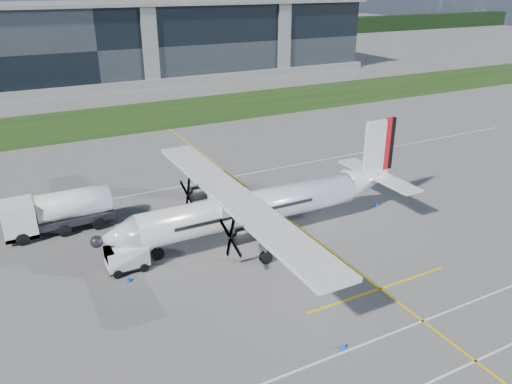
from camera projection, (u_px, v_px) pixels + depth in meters
The scene contains 14 objects.
ground at pixel (147, 130), 70.55m from camera, with size 400.00×400.00×0.00m, color #63605E.
grass_strip at pixel (132, 117), 77.07m from camera, with size 400.00×18.00×0.04m, color #1B370F.
terminal_building at pixel (87, 45), 100.22m from camera, with size 120.00×20.00×15.00m, color black.
tree_line at pixel (52, 40), 150.90m from camera, with size 400.00×6.00×6.00m, color black.
yellow_taxiway_centerline at pixel (268, 204), 47.37m from camera, with size 0.20×70.00×0.01m, color yellow.
white_lane_line at pixel (436, 379), 26.53m from camera, with size 90.00×0.15×0.01m, color white.
turboprop_aircraft at pixel (262, 187), 40.16m from camera, with size 26.94×27.94×8.38m, color white, non-canonical shape.
fuel_tanker_truck at pixel (50, 214), 41.42m from camera, with size 9.14×2.97×3.43m, color silver, non-canonical shape.
baggage_tug at pixel (127, 258), 36.28m from camera, with size 3.17×1.90×1.90m, color white, non-canonical shape.
ground_crew_person at pixel (119, 256), 36.38m from camera, with size 0.81×0.58×2.00m, color #F25907.
safety_cone_nose_stbd at pixel (110, 260), 37.32m from camera, with size 0.36×0.36×0.50m, color #0E4BF9.
safety_cone_nose_port at pixel (128, 278), 35.09m from camera, with size 0.36×0.36×0.50m, color #0E4BF9.
safety_cone_portwing at pixel (343, 345), 28.66m from camera, with size 0.36×0.36×0.50m, color #0E4BF9.
safety_cone_tail at pixel (377, 204), 46.76m from camera, with size 0.36×0.36×0.50m, color #0E4BF9.
Camera 1 is at (-18.01, -27.70, 19.59)m, focal length 35.00 mm.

